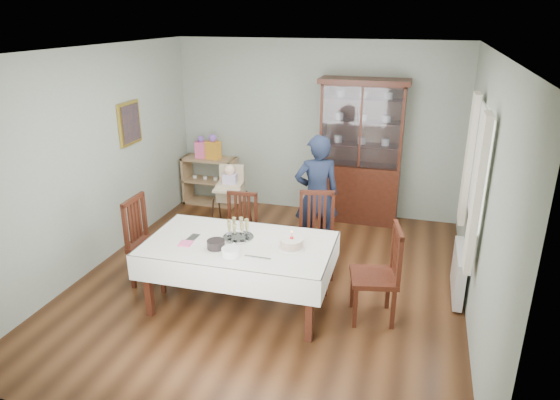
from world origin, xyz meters
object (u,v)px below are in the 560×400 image
at_px(birthday_cake, 292,243).
at_px(gift_bag_pink, 201,148).
at_px(chair_end_left, 153,258).
at_px(champagne_tray, 238,233).
at_px(dining_table, 240,274).
at_px(china_cabinet, 361,150).
at_px(gift_bag_orange, 213,148).
at_px(chair_far_right, 316,250).
at_px(high_chair, 231,209).
at_px(chair_far_left, 240,244).
at_px(chair_end_right, 375,292).
at_px(sideboard, 210,181).
at_px(woman, 317,195).

relative_size(birthday_cake, gift_bag_pink, 0.78).
relative_size(chair_end_left, birthday_cake, 3.71).
bearing_deg(champagne_tray, gift_bag_pink, 121.56).
bearing_deg(dining_table, china_cabinet, 72.19).
xyz_separation_m(dining_table, gift_bag_orange, (-1.50, 2.82, 0.60)).
relative_size(chair_far_right, high_chair, 0.94).
relative_size(champagne_tray, birthday_cake, 1.19).
distance_m(birthday_cake, gift_bag_orange, 3.48).
xyz_separation_m(birthday_cake, gift_bag_pink, (-2.29, 2.79, 0.15)).
bearing_deg(chair_far_left, gift_bag_orange, 117.02).
bearing_deg(chair_end_right, sideboard, -143.72).
relative_size(china_cabinet, sideboard, 2.42).
height_order(chair_far_right, champagne_tray, chair_far_right).
bearing_deg(woman, gift_bag_pink, -53.65).
relative_size(dining_table, china_cabinet, 0.93).
bearing_deg(chair_end_left, gift_bag_pink, 11.35).
bearing_deg(dining_table, champagne_tray, 113.26).
bearing_deg(chair_end_left, gift_bag_orange, 6.87).
relative_size(dining_table, chair_end_right, 1.93).
distance_m(dining_table, sideboard, 3.26).
bearing_deg(chair_far_right, chair_end_right, -57.89).
relative_size(china_cabinet, birthday_cake, 7.61).
height_order(dining_table, chair_end_right, chair_end_right).
bearing_deg(birthday_cake, chair_far_right, 85.58).
bearing_deg(sideboard, high_chair, -54.19).
bearing_deg(china_cabinet, birthday_cake, -96.80).
xyz_separation_m(woman, gift_bag_pink, (-2.23, 1.28, 0.15)).
relative_size(sideboard, chair_far_right, 0.89).
bearing_deg(chair_end_left, chair_far_left, -48.51).
height_order(chair_end_right, birthday_cake, chair_end_right).
bearing_deg(sideboard, dining_table, -60.71).
relative_size(chair_end_left, chair_end_right, 1.02).
distance_m(sideboard, chair_far_left, 2.30).
relative_size(chair_far_right, champagne_tray, 2.99).
distance_m(chair_end_left, champagne_tray, 1.23).
height_order(chair_far_left, chair_end_right, chair_end_right).
height_order(high_chair, gift_bag_orange, gift_bag_orange).
relative_size(sideboard, champagne_tray, 2.65).
bearing_deg(sideboard, china_cabinet, -0.49).
bearing_deg(high_chair, sideboard, 117.23).
bearing_deg(gift_bag_orange, high_chair, -56.87).
distance_m(chair_end_left, high_chair, 1.57).
relative_size(chair_end_left, high_chair, 0.99).
height_order(chair_end_right, gift_bag_pink, gift_bag_pink).
relative_size(dining_table, gift_bag_orange, 4.94).
bearing_deg(chair_far_left, high_chair, 114.13).
relative_size(dining_table, chair_far_right, 2.00).
relative_size(chair_end_right, gift_bag_orange, 2.56).
relative_size(high_chair, gift_bag_orange, 2.62).
relative_size(dining_table, sideboard, 2.25).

